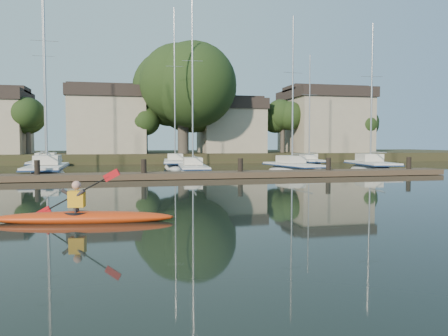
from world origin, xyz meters
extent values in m
plane|color=black|center=(0.00, 0.00, 0.00)|extent=(160.00, 160.00, 0.00)
ellipsoid|color=#B32B0D|center=(-5.15, -0.03, 0.11)|extent=(5.05, 1.36, 0.38)
cylinder|color=black|center=(-5.32, -0.01, 0.23)|extent=(0.85, 0.85, 0.10)
imported|color=#2C272A|center=(-5.32, -0.01, 0.63)|extent=(0.31, 0.43, 1.09)
cube|color=orange|center=(-5.32, -0.01, 0.65)|extent=(0.46, 0.37, 0.45)
sphere|color=tan|center=(-5.32, -0.01, 1.02)|extent=(0.24, 0.24, 0.24)
cube|color=#4E3D2C|center=(0.00, 14.00, 0.20)|extent=(34.00, 2.00, 0.35)
cylinder|color=black|center=(-9.00, 14.00, 0.30)|extent=(0.32, 0.32, 1.80)
cylinder|color=black|center=(-3.00, 14.00, 0.30)|extent=(0.32, 0.32, 1.80)
cylinder|color=black|center=(3.00, 14.00, 0.30)|extent=(0.32, 0.32, 1.80)
cylinder|color=black|center=(9.00, 14.00, 0.30)|extent=(0.32, 0.32, 1.80)
cylinder|color=black|center=(15.00, 14.00, 0.30)|extent=(0.32, 0.32, 1.80)
ellipsoid|color=silver|center=(-9.26, 18.51, -0.39)|extent=(2.81, 9.59, 2.12)
cube|color=silver|center=(-9.26, 18.51, 0.61)|extent=(2.61, 7.88, 0.16)
cube|color=navy|center=(-9.26, 18.51, 0.52)|extent=(2.71, 8.07, 0.09)
cube|color=beige|center=(-9.29, 19.08, 1.03)|extent=(1.69, 2.73, 0.61)
cylinder|color=#9EA0A5|center=(-9.27, 18.79, 7.36)|extent=(0.13, 0.13, 13.39)
cylinder|color=#9EA0A5|center=(-9.19, 17.09, 1.51)|extent=(0.27, 3.60, 0.09)
cylinder|color=#9EA0A5|center=(-9.27, 18.79, 8.97)|extent=(1.78, 0.12, 0.03)
ellipsoid|color=silver|center=(0.65, 18.50, -0.33)|extent=(2.58, 8.48, 1.76)
cube|color=silver|center=(0.65, 18.50, 0.51)|extent=(2.37, 6.97, 0.13)
cube|color=navy|center=(0.65, 18.50, 0.44)|extent=(2.46, 7.15, 0.07)
cube|color=beige|center=(0.69, 19.00, 0.85)|extent=(1.47, 2.43, 0.51)
cylinder|color=#9EA0A5|center=(0.67, 18.75, 6.59)|extent=(0.11, 0.11, 12.07)
cylinder|color=#9EA0A5|center=(0.55, 17.25, 1.25)|extent=(0.31, 3.17, 0.07)
cylinder|color=#9EA0A5|center=(0.67, 18.75, 8.04)|extent=(1.48, 0.14, 0.03)
ellipsoid|color=silver|center=(8.27, 18.32, -0.35)|extent=(3.17, 8.22, 1.90)
cube|color=silver|center=(8.27, 18.32, 0.55)|extent=(2.87, 6.78, 0.14)
cube|color=navy|center=(8.27, 18.32, 0.47)|extent=(2.97, 6.95, 0.08)
cube|color=beige|center=(8.20, 18.79, 0.92)|extent=(1.69, 2.41, 0.55)
cylinder|color=#9EA0A5|center=(8.24, 18.56, 6.11)|extent=(0.12, 0.12, 11.01)
cylinder|color=#9EA0A5|center=(8.43, 17.13, 1.35)|extent=(0.49, 3.03, 0.08)
cylinder|color=#9EA0A5|center=(8.24, 18.56, 7.43)|extent=(1.59, 0.25, 0.03)
ellipsoid|color=silver|center=(14.87, 18.51, -0.38)|extent=(3.35, 7.85, 2.06)
cube|color=silver|center=(14.87, 18.51, 0.60)|extent=(3.05, 6.48, 0.15)
cube|color=navy|center=(14.87, 18.51, 0.51)|extent=(3.16, 6.64, 0.09)
cube|color=beige|center=(14.93, 18.96, 1.00)|extent=(1.81, 2.32, 0.60)
cylinder|color=#9EA0A5|center=(14.90, 18.73, 6.08)|extent=(0.13, 0.13, 10.86)
cylinder|color=#9EA0A5|center=(14.70, 17.38, 1.47)|extent=(0.50, 2.87, 0.09)
cylinder|color=#9EA0A5|center=(14.90, 18.73, 7.38)|extent=(1.72, 0.28, 0.03)
ellipsoid|color=silver|center=(-10.79, 26.92, -0.38)|extent=(3.09, 10.04, 2.09)
cube|color=silver|center=(-10.79, 26.92, 0.60)|extent=(2.84, 8.26, 0.15)
cube|color=navy|center=(-10.79, 26.92, 0.52)|extent=(2.94, 8.46, 0.09)
cube|color=beige|center=(-10.83, 27.51, 1.01)|extent=(1.75, 2.88, 0.60)
cylinder|color=#9EA0A5|center=(-10.81, 27.21, 7.80)|extent=(0.13, 0.13, 14.28)
cylinder|color=#9EA0A5|center=(-10.67, 25.44, 1.48)|extent=(0.39, 3.75, 0.09)
cylinder|color=#9EA0A5|center=(-10.81, 27.21, 9.52)|extent=(1.76, 0.17, 0.03)
ellipsoid|color=silver|center=(0.26, 26.94, -0.34)|extent=(2.89, 9.91, 1.86)
cube|color=silver|center=(0.26, 26.94, 0.54)|extent=(2.64, 8.15, 0.14)
cube|color=navy|center=(0.26, 26.94, 0.46)|extent=(2.74, 8.35, 0.08)
cube|color=beige|center=(0.31, 27.53, 0.90)|extent=(1.60, 2.84, 0.54)
cylinder|color=#9EA0A5|center=(0.28, 27.23, 7.43)|extent=(0.12, 0.12, 13.68)
cylinder|color=#9EA0A5|center=(0.13, 25.48, 1.32)|extent=(0.40, 3.71, 0.08)
cylinder|color=#9EA0A5|center=(0.28, 27.23, 9.07)|extent=(1.56, 0.16, 0.03)
ellipsoid|color=silver|center=(13.28, 26.86, -0.32)|extent=(2.81, 7.52, 1.74)
cube|color=silver|center=(13.28, 26.86, 0.50)|extent=(2.56, 6.19, 0.13)
cube|color=navy|center=(13.28, 26.86, 0.43)|extent=(2.65, 6.35, 0.07)
cube|color=beige|center=(13.33, 27.30, 0.84)|extent=(1.53, 2.20, 0.50)
cylinder|color=#9EA0A5|center=(13.30, 27.08, 5.59)|extent=(0.11, 0.11, 10.09)
cylinder|color=#9EA0A5|center=(13.14, 25.77, 1.24)|extent=(0.42, 2.78, 0.07)
cylinder|color=#9EA0A5|center=(13.30, 27.08, 6.80)|extent=(1.46, 0.21, 0.03)
cube|color=#2A3118|center=(0.00, 44.00, 0.50)|extent=(90.00, 24.00, 1.00)
cube|color=#9F967F|center=(-6.00, 38.00, 4.00)|extent=(8.00, 8.00, 6.00)
cube|color=black|center=(-6.00, 38.00, 7.60)|extent=(8.40, 8.40, 1.20)
cube|color=#9F967F|center=(8.00, 38.00, 3.50)|extent=(7.00, 7.00, 5.00)
cube|color=black|center=(8.00, 38.00, 6.60)|extent=(7.35, 7.35, 1.20)
cube|color=#9F967F|center=(20.00, 38.00, 4.25)|extent=(9.00, 9.00, 6.50)
cube|color=black|center=(20.00, 38.00, 8.10)|extent=(9.45, 9.45, 1.20)
cylinder|color=#453F37|center=(2.00, 35.00, 3.50)|extent=(1.20, 1.20, 5.00)
sphere|color=black|center=(2.00, 35.00, 8.50)|extent=(8.50, 8.50, 8.50)
cylinder|color=#453F37|center=(-14.00, 36.00, 2.50)|extent=(0.48, 0.48, 3.00)
sphere|color=black|center=(-14.00, 36.00, 5.00)|extent=(3.40, 3.40, 3.40)
cylinder|color=#453F37|center=(-2.00, 35.50, 2.40)|extent=(0.38, 0.38, 2.80)
sphere|color=black|center=(-2.00, 35.50, 4.60)|extent=(2.72, 2.72, 2.72)
cylinder|color=#453F37|center=(14.00, 36.50, 2.60)|extent=(0.50, 0.50, 3.20)
sphere|color=black|center=(14.00, 36.50, 5.25)|extent=(3.57, 3.57, 3.57)
cylinder|color=#453F37|center=(24.00, 35.00, 2.30)|extent=(0.41, 0.41, 2.60)
sphere|color=black|center=(24.00, 35.00, 4.45)|extent=(2.89, 2.89, 2.89)
camera|label=1|loc=(-3.92, -12.58, 2.21)|focal=35.00mm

